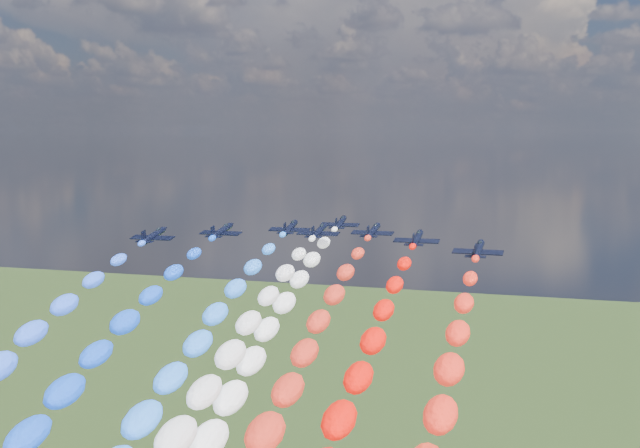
% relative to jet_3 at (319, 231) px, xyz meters
% --- Properties ---
extents(jet_0, '(8.33, 11.34, 4.29)m').
position_rel_jet_3_xyz_m(jet_0, '(-27.79, -14.80, 0.00)').
color(jet_0, black).
extents(jet_1, '(8.67, 11.58, 4.29)m').
position_rel_jet_3_xyz_m(jet_1, '(-18.33, -4.88, 0.00)').
color(jet_1, black).
extents(trail_1, '(5.71, 111.22, 44.28)m').
position_rel_jet_3_xyz_m(trail_1, '(-18.33, -62.22, -20.09)').
color(trail_1, blue).
extents(jet_2, '(8.77, 11.66, 4.29)m').
position_rel_jet_3_xyz_m(jet_2, '(-7.25, 4.05, 0.00)').
color(jet_2, black).
extents(trail_2, '(5.71, 111.22, 44.28)m').
position_rel_jet_3_xyz_m(trail_2, '(-7.25, -53.29, -20.09)').
color(trail_2, '#2A78FB').
extents(jet_3, '(8.30, 11.32, 4.29)m').
position_rel_jet_3_xyz_m(jet_3, '(0.00, 0.00, 0.00)').
color(jet_3, black).
extents(trail_3, '(5.71, 111.22, 44.28)m').
position_rel_jet_3_xyz_m(trail_3, '(0.00, -57.34, -20.09)').
color(trail_3, white).
extents(jet_4, '(8.68, 11.59, 4.29)m').
position_rel_jet_3_xyz_m(jet_4, '(0.27, 15.13, 0.00)').
color(jet_4, black).
extents(trail_4, '(5.71, 111.22, 44.28)m').
position_rel_jet_3_xyz_m(trail_4, '(0.27, -42.21, -20.09)').
color(trail_4, white).
extents(jet_5, '(8.47, 11.44, 4.29)m').
position_rel_jet_3_xyz_m(jet_5, '(9.95, 3.59, 0.00)').
color(jet_5, black).
extents(trail_5, '(5.71, 111.22, 44.28)m').
position_rel_jet_3_xyz_m(trail_5, '(9.95, -53.74, -20.09)').
color(trail_5, red).
extents(jet_6, '(8.29, 11.32, 4.29)m').
position_rel_jet_3_xyz_m(jet_6, '(20.06, -5.23, 0.00)').
color(jet_6, black).
extents(jet_7, '(8.53, 11.48, 4.29)m').
position_rel_jet_3_xyz_m(jet_7, '(31.99, -15.87, 0.00)').
color(jet_7, black).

